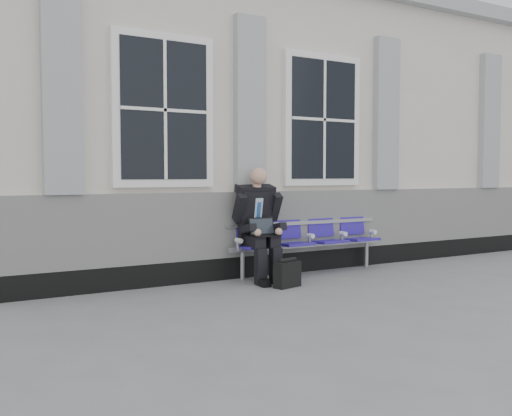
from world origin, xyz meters
TOP-DOWN VIEW (x-y plane):
  - ground at (0.00, 0.00)m, footprint 70.00×70.00m
  - station_building at (-0.02, 3.47)m, footprint 14.40×4.40m
  - bench at (0.00, 1.32)m, footprint 2.60×0.47m
  - businessman at (-0.91, 1.18)m, footprint 0.66×0.89m
  - briefcase at (-0.84, 0.57)m, footprint 0.39×0.24m

SIDE VIEW (x-z plane):
  - ground at x=0.00m, z-range 0.00..0.00m
  - briefcase at x=-0.84m, z-range -0.02..0.36m
  - bench at x=0.00m, z-range 0.10..1.01m
  - businessman at x=-0.91m, z-range 0.05..1.58m
  - station_building at x=-0.02m, z-range -0.02..4.47m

